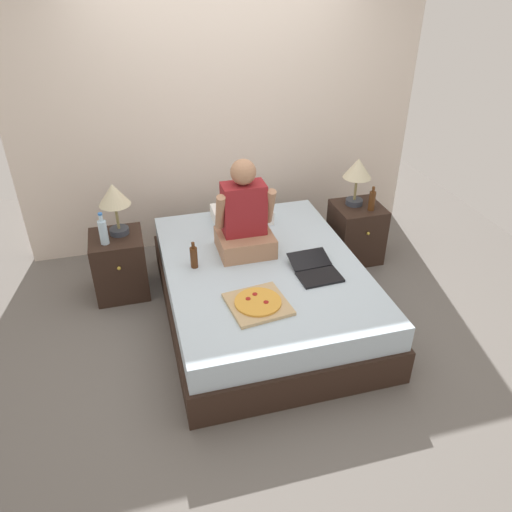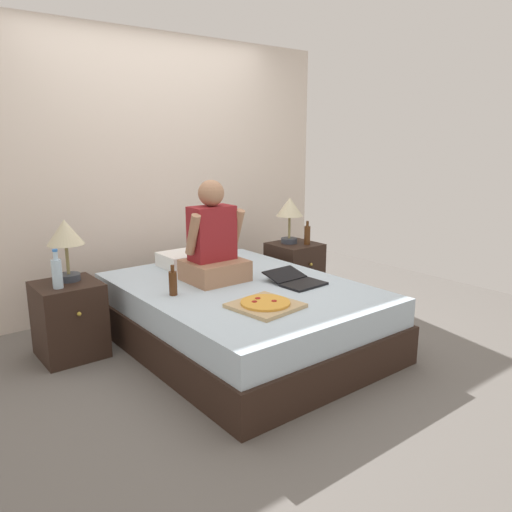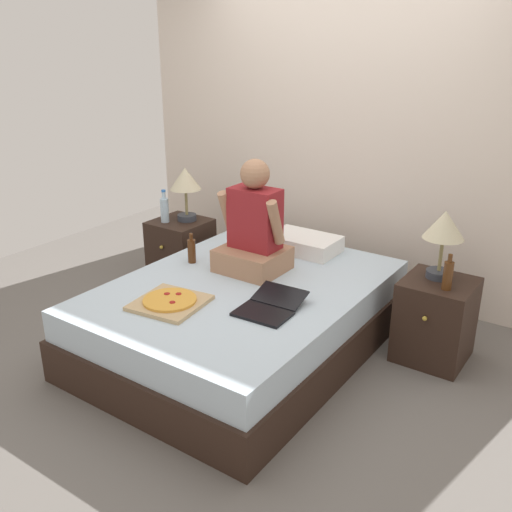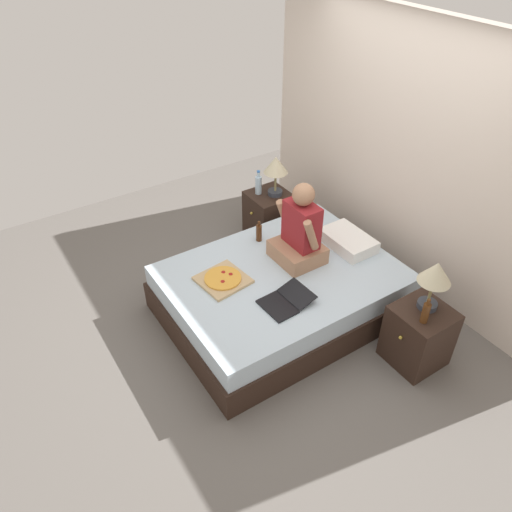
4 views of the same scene
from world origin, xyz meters
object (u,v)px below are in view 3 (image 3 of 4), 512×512
pizza_box (170,302)px  beer_bottle_on_bed (192,250)px  water_bottle (165,209)px  lamp_on_right_nightstand (444,230)px  lamp_on_left_nightstand (185,183)px  nightstand_left (181,251)px  beer_bottle (448,275)px  bed (243,316)px  laptop (268,308)px  nightstand_right (435,320)px  person_seated (254,230)px

pizza_box → beer_bottle_on_bed: bearing=119.7°
water_bottle → pizza_box: bearing=-45.8°
lamp_on_right_nightstand → water_bottle: bearing=-176.5°
pizza_box → beer_bottle_on_bed: size_ratio=2.03×
lamp_on_left_nightstand → pizza_box: 1.52m
nightstand_left → lamp_on_right_nightstand: size_ratio=1.23×
beer_bottle → bed: bearing=-156.4°
bed → nightstand_left: bearing=151.0°
bed → beer_bottle: 1.35m
nightstand_left → water_bottle: (-0.08, -0.09, 0.39)m
lamp_on_left_nightstand → laptop: (1.43, -0.90, -0.38)m
nightstand_right → water_bottle: bearing=-177.8°
lamp_on_right_nightstand → beer_bottle: lamp_on_right_nightstand is taller
beer_bottle → lamp_on_left_nightstand: bearing=176.2°
laptop → nightstand_right: bearing=48.5°
nightstand_left → lamp_on_left_nightstand: size_ratio=1.23×
beer_bottle_on_bed → bed: bearing=-10.6°
water_bottle → nightstand_right: 2.33m
nightstand_left → nightstand_right: bearing=0.0°
person_seated → lamp_on_left_nightstand: bearing=157.0°
person_seated → laptop: (0.44, -0.48, -0.27)m
person_seated → beer_bottle_on_bed: bearing=-161.3°
water_bottle → person_seated: 1.14m
lamp_on_right_nightstand → pizza_box: lamp_on_right_nightstand is taller
bed → nightstand_left: (-1.11, 0.62, 0.04)m
beer_bottle_on_bed → beer_bottle: bearing=13.7°
person_seated → beer_bottle: bearing=12.0°
nightstand_left → lamp_on_left_nightstand: 0.61m
beer_bottle → laptop: bearing=-137.6°
lamp_on_right_nightstand → laptop: bearing=-128.7°
water_bottle → laptop: (1.55, -0.76, -0.16)m
nightstand_left → beer_bottle: bearing=-2.5°
nightstand_right → lamp_on_right_nightstand: size_ratio=1.23×
beer_bottle → person_seated: bearing=-168.0°
lamp_on_left_nightstand → water_bottle: (-0.12, -0.14, -0.22)m
nightstand_right → person_seated: 1.34m
beer_bottle → person_seated: person_seated is taller
nightstand_right → pizza_box: bearing=-138.9°
nightstand_right → person_seated: (-1.19, -0.37, 0.49)m
pizza_box → nightstand_right: bearing=41.1°
laptop → pizza_box: size_ratio=0.96×
water_bottle → nightstand_right: bearing=2.2°
bed → water_bottle: 1.37m
bed → lamp_on_left_nightstand: 1.41m
nightstand_left → bed: bearing=-29.0°
lamp_on_left_nightstand → water_bottle: size_ratio=1.63×
bed → lamp_on_left_nightstand: lamp_on_left_nightstand is taller
lamp_on_right_nightstand → bed: bearing=-148.3°
nightstand_left → lamp_on_right_nightstand: lamp_on_right_nightstand is taller
nightstand_left → person_seated: size_ratio=0.71×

